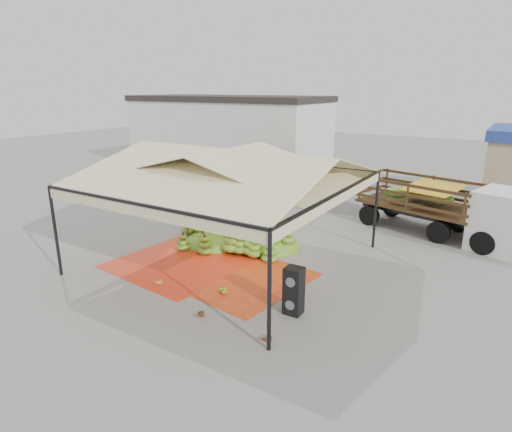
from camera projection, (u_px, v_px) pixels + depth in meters
The scene contains 17 objects.
ground at pixel (229, 260), 15.43m from camera, with size 90.00×90.00×0.00m, color slate.
canopy_tent at pixel (228, 170), 14.48m from camera, with size 8.10×8.10×4.00m.
building_white at pixel (228, 134), 31.08m from camera, with size 14.30×6.30×5.40m.
tarp_left at pixel (179, 263), 15.13m from camera, with size 4.24×4.04×0.01m, color red.
tarp_right at pixel (243, 278), 13.95m from camera, with size 3.73×3.91×0.01m, color #C74A12.
banana_heap at pixel (239, 223), 17.48m from camera, with size 6.15×5.05×1.32m, color #49851B.
hand_yellow_a at pixel (158, 281), 13.57m from camera, with size 0.39×0.32×0.18m, color #B69024.
hand_yellow_b at pixel (221, 290), 12.89m from camera, with size 0.44×0.36×0.20m, color gold.
hand_red_a at pixel (264, 336), 10.52m from camera, with size 0.47×0.38×0.21m, color #5E2915.
hand_red_b at pixel (198, 313), 11.59m from camera, with size 0.47×0.38×0.21m, color #5D2B15.
hand_green at pixel (221, 287), 13.08m from camera, with size 0.46×0.37×0.21m, color #4D821B.
hanging_bunches at pixel (213, 201), 13.18m from camera, with size 1.74×0.24×0.20m.
speaker_stack at pixel (294, 291), 11.60m from camera, with size 0.50×0.43×1.35m.
banana_leaves at pixel (195, 237), 17.76m from camera, with size 0.96×1.36×3.70m, color #3B7C21, non-canonical shape.
vendor at pixel (256, 216), 17.82m from camera, with size 0.60×0.39×1.65m, color gray.
truck_left at pixel (291, 175), 23.74m from camera, with size 6.20×2.76×2.06m.
truck_right at pixel (446, 203), 17.59m from camera, with size 7.02×3.90×2.29m.
Camera 1 is at (8.41, -11.62, 5.98)m, focal length 30.00 mm.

